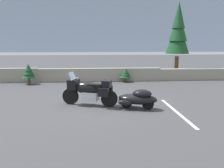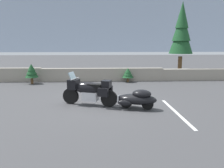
# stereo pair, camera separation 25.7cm
# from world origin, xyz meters

# --- Properties ---
(ground_plane) EXTENTS (80.00, 80.00, 0.00)m
(ground_plane) POSITION_xyz_m (0.00, 0.00, 0.00)
(ground_plane) COLOR #424244
(stone_guard_wall) EXTENTS (24.00, 0.55, 0.89)m
(stone_guard_wall) POSITION_xyz_m (0.02, 5.76, 0.42)
(stone_guard_wall) COLOR gray
(stone_guard_wall) RESTS_ON ground
(distant_ridgeline) EXTENTS (240.00, 80.00, 16.00)m
(distant_ridgeline) POSITION_xyz_m (0.00, 95.77, 8.00)
(distant_ridgeline) COLOR #99A8BF
(distant_ridgeline) RESTS_ON ground
(touring_motorcycle) EXTENTS (2.23, 1.18, 1.33)m
(touring_motorcycle) POSITION_xyz_m (-0.57, -0.34, 0.62)
(touring_motorcycle) COLOR black
(touring_motorcycle) RESTS_ON ground
(car_shaped_trailer) EXTENTS (2.20, 1.15, 0.76)m
(car_shaped_trailer) POSITION_xyz_m (1.28, -0.97, 0.41)
(car_shaped_trailer) COLOR black
(car_shaped_trailer) RESTS_ON ground
(pine_tree_tall) EXTENTS (1.66, 1.66, 5.34)m
(pine_tree_tall) POSITION_xyz_m (5.60, 6.96, 3.34)
(pine_tree_tall) COLOR brown
(pine_tree_tall) RESTS_ON ground
(pine_sapling_near) EXTENTS (0.75, 0.75, 0.91)m
(pine_sapling_near) POSITION_xyz_m (1.64, 5.24, 0.57)
(pine_sapling_near) COLOR brown
(pine_sapling_near) RESTS_ON ground
(pine_sapling_farther) EXTENTS (0.82, 0.82, 1.24)m
(pine_sapling_farther) POSITION_xyz_m (-4.35, 4.87, 0.77)
(pine_sapling_farther) COLOR brown
(pine_sapling_farther) RESTS_ON ground
(parking_stripe_marker) EXTENTS (0.12, 3.60, 0.01)m
(parking_stripe_marker) POSITION_xyz_m (2.64, -1.50, 0.00)
(parking_stripe_marker) COLOR silver
(parking_stripe_marker) RESTS_ON ground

